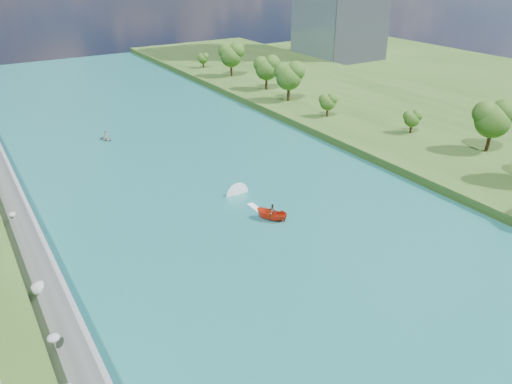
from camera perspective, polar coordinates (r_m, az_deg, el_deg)
ground at (r=54.72m, az=7.57°, el=-9.91°), size 260.00×260.00×0.00m
river_water at (r=68.80m, az=-2.91°, el=-1.66°), size 55.00×240.00×0.10m
berm_east at (r=100.21m, az=22.71°, el=5.76°), size 44.00×240.00×1.50m
riprap_bank at (r=60.91m, az=-24.48°, el=-6.22°), size 4.19×236.00×4.35m
trees_east at (r=88.52m, az=19.13°, el=7.98°), size 17.48×142.54×11.79m
motorboat at (r=66.08m, az=1.09°, el=-2.13°), size 3.76×18.95×1.91m
raft at (r=97.12m, az=-16.75°, el=5.91°), size 2.87×3.36×1.68m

